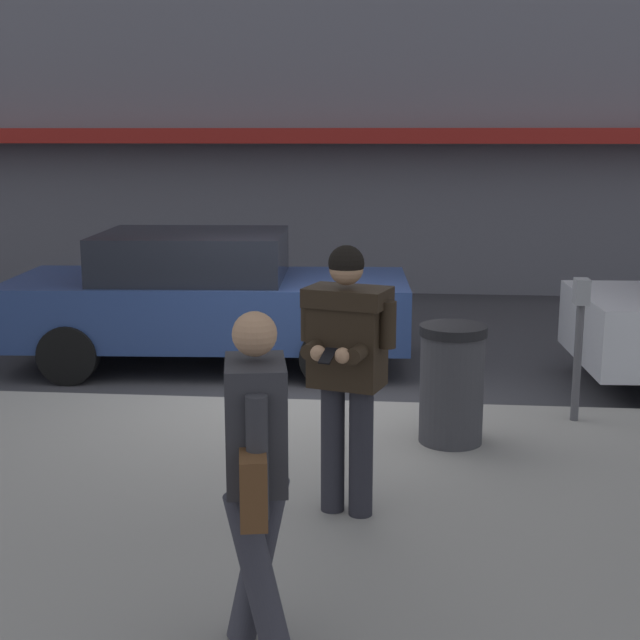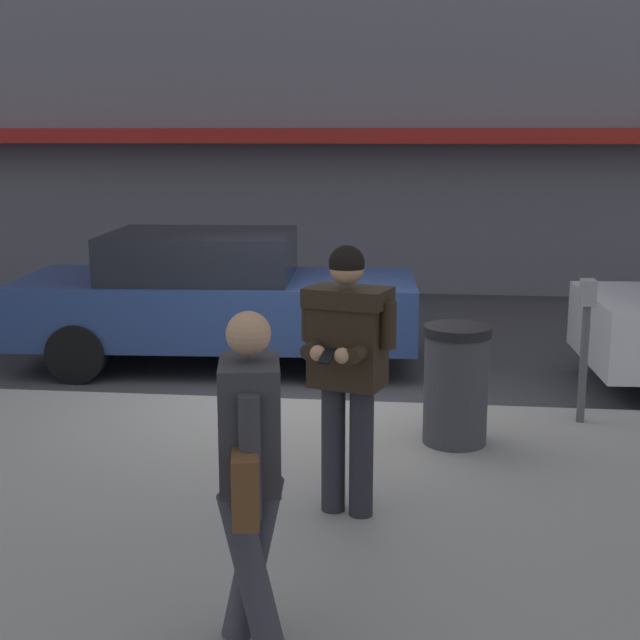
{
  "view_description": "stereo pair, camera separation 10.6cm",
  "coord_description": "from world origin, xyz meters",
  "px_view_note": "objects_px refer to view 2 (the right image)",
  "views": [
    {
      "loc": [
        0.94,
        -8.33,
        2.63
      ],
      "look_at": [
        0.43,
        -2.91,
        1.49
      ],
      "focal_mm": 50.0,
      "sensor_mm": 36.0,
      "label": 1
    },
    {
      "loc": [
        1.04,
        -8.32,
        2.63
      ],
      "look_at": [
        0.43,
        -2.91,
        1.49
      ],
      "focal_mm": 50.0,
      "sensor_mm": 36.0,
      "label": 2
    }
  ],
  "objects_px": {
    "man_texting_on_phone": "(347,352)",
    "trash_bin": "(456,384)",
    "parked_sedan_mid": "(214,297)",
    "parking_meter": "(586,330)",
    "pedestrian_with_bag": "(250,464)"
  },
  "relations": [
    {
      "from": "man_texting_on_phone",
      "to": "trash_bin",
      "type": "bearing_deg",
      "value": 62.83
    },
    {
      "from": "man_texting_on_phone",
      "to": "trash_bin",
      "type": "height_order",
      "value": "man_texting_on_phone"
    },
    {
      "from": "parked_sedan_mid",
      "to": "parking_meter",
      "type": "distance_m",
      "value": 4.35
    },
    {
      "from": "parking_meter",
      "to": "trash_bin",
      "type": "bearing_deg",
      "value": -149.34
    },
    {
      "from": "pedestrian_with_bag",
      "to": "parking_meter",
      "type": "bearing_deg",
      "value": 59.96
    },
    {
      "from": "parked_sedan_mid",
      "to": "trash_bin",
      "type": "bearing_deg",
      "value": -46.49
    },
    {
      "from": "man_texting_on_phone",
      "to": "parking_meter",
      "type": "distance_m",
      "value": 2.88
    },
    {
      "from": "parked_sedan_mid",
      "to": "trash_bin",
      "type": "xyz_separation_m",
      "value": [
        2.66,
        -2.8,
        -0.16
      ]
    },
    {
      "from": "parked_sedan_mid",
      "to": "pedestrian_with_bag",
      "type": "relative_size",
      "value": 2.71
    },
    {
      "from": "pedestrian_with_bag",
      "to": "parking_meter",
      "type": "height_order",
      "value": "pedestrian_with_bag"
    },
    {
      "from": "pedestrian_with_bag",
      "to": "parking_meter",
      "type": "distance_m",
      "value": 4.41
    },
    {
      "from": "parked_sedan_mid",
      "to": "pedestrian_with_bag",
      "type": "bearing_deg",
      "value": -75.17
    },
    {
      "from": "parking_meter",
      "to": "trash_bin",
      "type": "relative_size",
      "value": 1.3
    },
    {
      "from": "parking_meter",
      "to": "man_texting_on_phone",
      "type": "bearing_deg",
      "value": -131.19
    },
    {
      "from": "trash_bin",
      "to": "parked_sedan_mid",
      "type": "bearing_deg",
      "value": 133.51
    }
  ]
}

